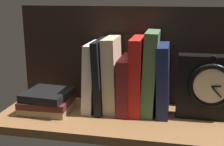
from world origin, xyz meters
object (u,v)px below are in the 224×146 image
Objects in this scene: book_green_romantic at (150,73)px; book_black_skeptic at (102,75)px; book_cream_twain at (112,74)px; book_white_catcher at (93,76)px; book_maroon_dawkins at (125,84)px; book_stack_side at (47,101)px; book_red_requiem at (137,75)px; book_navy_bierce at (163,80)px; framed_clock at (210,87)px.

book_black_skeptic is at bearing 180.00° from book_green_romantic.
book_cream_twain is 0.91× the size of book_green_romantic.
book_white_catcher is 1.24× the size of book_maroon_dawkins.
book_stack_side is at bearing -159.78° from book_black_skeptic.
book_green_romantic reaches higher than book_red_requiem.
book_red_requiem is 1.09× the size of book_navy_bierce.
book_black_skeptic is 7.84cm from book_maroon_dawkins.
book_green_romantic is at bearing 175.81° from framed_clock.
book_black_skeptic is 19.23cm from book_stack_side.
book_white_catcher reaches higher than framed_clock.
book_white_catcher is 1.09× the size of framed_clock.
book_green_romantic is at bearing 10.77° from book_stack_side.
book_navy_bierce reaches higher than framed_clock.
book_stack_side is at bearing -162.97° from book_cream_twain.
book_maroon_dawkins reaches higher than book_stack_side.
book_cream_twain is at bearing 180.00° from book_navy_bierce.
book_green_romantic is (7.97, 0.00, 4.07)cm from book_maroon_dawkins.
book_red_requiem is 21.90cm from framed_clock.
book_green_romantic is at bearing 0.00° from book_cream_twain.
book_navy_bierce is at bearing 174.62° from framed_clock.
book_green_romantic is 18.03cm from framed_clock.
book_white_catcher is 6.34cm from book_cream_twain.
book_stack_side is (-13.47, -6.05, -7.41)cm from book_white_catcher.
book_navy_bierce is at bearing 0.00° from book_maroon_dawkins.
book_red_requiem is 4.16cm from book_green_romantic.
book_green_romantic reaches higher than book_cream_twain.
book_cream_twain is at bearing 0.00° from book_black_skeptic.
book_navy_bierce is (7.99, 0.00, -0.96)cm from book_red_requiem.
book_red_requiem is at bearing -0.00° from book_maroon_dawkins.
book_red_requiem is (11.33, -0.00, 0.48)cm from book_black_skeptic.
book_cream_twain is 16.02cm from book_navy_bierce.
book_cream_twain is at bearing 180.00° from book_green_romantic.
framed_clock is at bearing -5.38° from book_navy_bierce.
book_green_romantic is at bearing 0.00° from book_maroon_dawkins.
book_black_skeptic reaches higher than book_stack_side.
book_cream_twain is at bearing 177.50° from framed_clock.
book_maroon_dawkins is at bearing 0.00° from book_cream_twain.
book_cream_twain is 1.50× the size of book_stack_side.
book_white_catcher is 18.43cm from book_green_romantic.
book_green_romantic is at bearing 0.00° from book_red_requiem.
book_navy_bierce is (11.92, 0.00, 2.12)cm from book_maroon_dawkins.
book_cream_twain reaches higher than book_black_skeptic.
book_cream_twain is at bearing 180.00° from book_maroon_dawkins.
book_red_requiem reaches higher than framed_clock.
book_red_requiem reaches higher than book_maroon_dawkins.
book_red_requiem is 29.63cm from book_stack_side.
book_red_requiem is at bearing -0.00° from book_black_skeptic.
book_black_skeptic reaches higher than book_white_catcher.
book_navy_bierce is at bearing 0.00° from book_red_requiem.
book_green_romantic is 4.41cm from book_navy_bierce.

